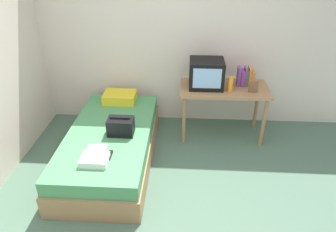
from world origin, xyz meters
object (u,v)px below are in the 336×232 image
at_px(desk, 224,94).
at_px(water_bottle, 230,84).
at_px(tv, 206,74).
at_px(remote_dark, 110,155).
at_px(handbag, 121,126).
at_px(pillow, 120,97).
at_px(folded_towel, 94,160).
at_px(magazine, 95,152).
at_px(book_row, 245,77).
at_px(bed, 111,146).
at_px(picture_frame, 253,87).

distance_m(desk, water_bottle, 0.24).
bearing_deg(tv, remote_dark, -131.27).
height_order(tv, handbag, tv).
height_order(water_bottle, remote_dark, water_bottle).
xyz_separation_m(pillow, folded_towel, (0.01, -1.39, -0.03)).
height_order(desk, folded_towel, desk).
bearing_deg(magazine, remote_dark, -20.61).
distance_m(water_bottle, pillow, 1.54).
height_order(book_row, magazine, book_row).
bearing_deg(bed, pillow, 91.33).
bearing_deg(magazine, water_bottle, 32.93).
bearing_deg(tv, bed, -149.23).
bearing_deg(remote_dark, picture_frame, 32.43).
distance_m(bed, desk, 1.62).
relative_size(desk, tv, 2.64).
bearing_deg(picture_frame, handbag, -159.33).
height_order(picture_frame, handbag, picture_frame).
xyz_separation_m(magazine, folded_towel, (0.04, -0.18, 0.03)).
bearing_deg(tv, magazine, -137.19).
relative_size(picture_frame, remote_dark, 0.98).
relative_size(bed, picture_frame, 13.12).
bearing_deg(handbag, folded_towel, -106.93).
bearing_deg(handbag, desk, 30.58).
distance_m(tv, picture_frame, 0.62).
bearing_deg(pillow, remote_dark, -83.92).
xyz_separation_m(tv, pillow, (-1.18, 0.08, -0.41)).
height_order(book_row, handbag, book_row).
bearing_deg(book_row, desk, -161.29).
bearing_deg(book_row, water_bottle, -134.63).
bearing_deg(remote_dark, book_row, 39.02).
height_order(water_bottle, picture_frame, water_bottle).
distance_m(book_row, magazine, 2.15).
xyz_separation_m(handbag, folded_towel, (-0.17, -0.56, -0.07)).
bearing_deg(water_bottle, tv, 154.65).
xyz_separation_m(desk, magazine, (-1.46, -1.11, -0.20)).
bearing_deg(bed, handbag, -20.85).
xyz_separation_m(picture_frame, magazine, (-1.81, -0.98, -0.37)).
bearing_deg(pillow, water_bottle, -8.51).
relative_size(tv, handbag, 1.47).
distance_m(bed, tv, 1.52).
height_order(book_row, remote_dark, book_row).
bearing_deg(tv, desk, -3.50).
bearing_deg(handbag, remote_dark, -95.44).
bearing_deg(folded_towel, desk, 42.38).
distance_m(bed, book_row, 1.96).
relative_size(pillow, magazine, 1.52).
distance_m(book_row, folded_towel, 2.22).
distance_m(water_bottle, picture_frame, 0.29).
relative_size(tv, water_bottle, 2.21).
xyz_separation_m(water_bottle, remote_dark, (-1.35, -1.05, -0.39)).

